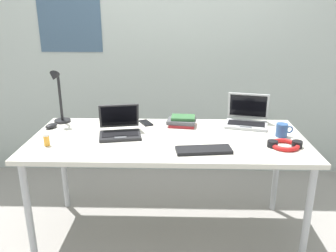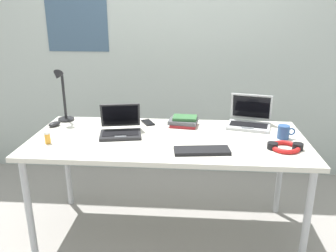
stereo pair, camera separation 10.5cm
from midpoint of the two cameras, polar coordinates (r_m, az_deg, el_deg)
name	(u,v)px [view 2 (the right image)]	position (r m, az deg, el deg)	size (l,w,h in m)	color
ground_plane	(168,232)	(2.65, 1.19, -17.07)	(12.00, 12.00, 0.00)	gray
wall_back	(177,37)	(3.25, 2.46, 14.41)	(6.00, 0.13, 2.60)	#B2BCB7
desk	(168,145)	(2.31, 1.30, -3.22)	(1.80, 0.80, 0.74)	silver
desk_lamp	(62,96)	(2.65, -15.89, 4.75)	(0.12, 0.18, 0.40)	black
laptop_mid_desk	(121,128)	(2.35, -6.52, -0.39)	(0.31, 0.30, 0.20)	#232326
laptop_back_right	(249,120)	(2.58, 14.35, 0.96)	(0.35, 0.31, 0.22)	#B7BABC
external_keyboard	(202,151)	(2.07, 7.03, -4.04)	(0.33, 0.12, 0.02)	black
computer_mouse	(55,124)	(2.61, -17.04, 0.30)	(0.06, 0.10, 0.03)	black
cell_phone	(148,123)	(2.57, -2.16, 0.56)	(0.06, 0.14, 0.01)	black
headphones	(285,147)	(2.23, 19.95, -3.25)	(0.21, 0.18, 0.04)	red
pill_bottle	(48,137)	(2.29, -17.93, -1.78)	(0.04, 0.04, 0.08)	gold
book_stack	(184,121)	(2.51, 3.81, 0.75)	(0.22, 0.18, 0.07)	maroon
coffee_mug	(284,132)	(2.40, 19.68, -0.94)	(0.11, 0.08, 0.09)	#2D518C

